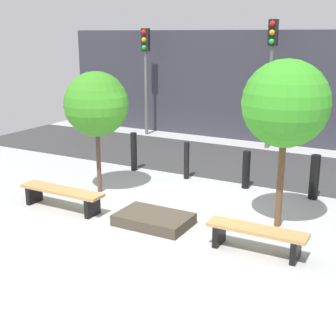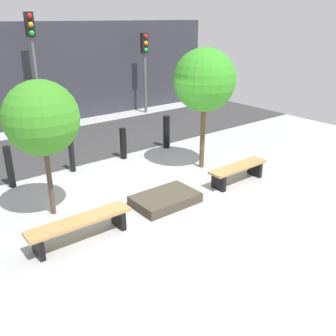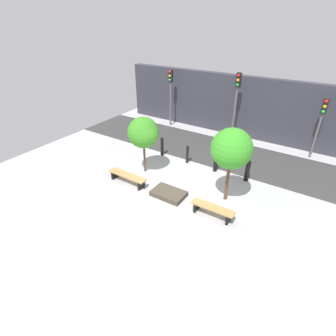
{
  "view_description": "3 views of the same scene",
  "coord_description": "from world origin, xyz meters",
  "px_view_note": "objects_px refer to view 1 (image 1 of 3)",
  "views": [
    {
      "loc": [
        4.28,
        -7.48,
        3.57
      ],
      "look_at": [
        0.13,
        0.09,
        1.08
      ],
      "focal_mm": 50.0,
      "sensor_mm": 36.0,
      "label": 1
    },
    {
      "loc": [
        -4.51,
        -6.07,
        3.85
      ],
      "look_at": [
        0.39,
        0.16,
        0.62
      ],
      "focal_mm": 40.0,
      "sensor_mm": 36.0,
      "label": 2
    },
    {
      "loc": [
        4.97,
        -7.91,
        6.68
      ],
      "look_at": [
        -0.37,
        0.28,
        1.01
      ],
      "focal_mm": 28.0,
      "sensor_mm": 36.0,
      "label": 3
    }
  ],
  "objects_px": {
    "planter_bed": "(154,219)",
    "tree_behind_left_bench": "(96,104)",
    "bench_right": "(256,235)",
    "bollard_right": "(314,177)",
    "bollard_left": "(187,160)",
    "traffic_light_mid_west": "(271,62)",
    "traffic_light_west": "(146,62)",
    "bench_left": "(62,194)",
    "bollard_far_left": "(134,152)",
    "tree_behind_right_bench": "(286,104)",
    "bollard_center": "(246,170)"
  },
  "relations": [
    {
      "from": "tree_behind_right_bench",
      "to": "bollard_far_left",
      "type": "xyz_separation_m",
      "value": [
        -4.49,
        1.89,
        -1.83
      ]
    },
    {
      "from": "traffic_light_west",
      "to": "traffic_light_mid_west",
      "type": "distance_m",
      "value": 4.53
    },
    {
      "from": "planter_bed",
      "to": "tree_behind_right_bench",
      "type": "distance_m",
      "value": 3.27
    },
    {
      "from": "planter_bed",
      "to": "bollard_far_left",
      "type": "distance_m",
      "value": 3.85
    },
    {
      "from": "bench_right",
      "to": "bollard_right",
      "type": "bearing_deg",
      "value": 84.82
    },
    {
      "from": "planter_bed",
      "to": "traffic_light_west",
      "type": "height_order",
      "value": "traffic_light_west"
    },
    {
      "from": "bench_left",
      "to": "bollard_left",
      "type": "xyz_separation_m",
      "value": [
        1.32,
        3.2,
        0.15
      ]
    },
    {
      "from": "tree_behind_left_bench",
      "to": "traffic_light_mid_west",
      "type": "bearing_deg",
      "value": 70.83
    },
    {
      "from": "bollard_center",
      "to": "traffic_light_west",
      "type": "height_order",
      "value": "traffic_light_west"
    },
    {
      "from": "tree_behind_right_bench",
      "to": "bollard_right",
      "type": "relative_size",
      "value": 3.13
    },
    {
      "from": "tree_behind_left_bench",
      "to": "traffic_light_mid_west",
      "type": "height_order",
      "value": "traffic_light_mid_west"
    },
    {
      "from": "bench_right",
      "to": "traffic_light_west",
      "type": "relative_size",
      "value": 0.45
    },
    {
      "from": "bench_left",
      "to": "tree_behind_left_bench",
      "type": "bearing_deg",
      "value": 90.51
    },
    {
      "from": "tree_behind_left_bench",
      "to": "traffic_light_west",
      "type": "bearing_deg",
      "value": 111.62
    },
    {
      "from": "tree_behind_left_bench",
      "to": "bollard_right",
      "type": "xyz_separation_m",
      "value": [
        4.49,
        1.89,
        -1.54
      ]
    },
    {
      "from": "bollard_right",
      "to": "traffic_light_west",
      "type": "relative_size",
      "value": 0.27
    },
    {
      "from": "tree_behind_left_bench",
      "to": "bench_left",
      "type": "bearing_deg",
      "value": -90.0
    },
    {
      "from": "bench_left",
      "to": "traffic_light_mid_west",
      "type": "distance_m",
      "value": 8.06
    },
    {
      "from": "bench_right",
      "to": "tree_behind_left_bench",
      "type": "bearing_deg",
      "value": 162.34
    },
    {
      "from": "tree_behind_left_bench",
      "to": "tree_behind_right_bench",
      "type": "relative_size",
      "value": 0.88
    },
    {
      "from": "tree_behind_right_bench",
      "to": "traffic_light_west",
      "type": "distance_m",
      "value": 9.01
    },
    {
      "from": "bollard_left",
      "to": "traffic_light_mid_west",
      "type": "distance_m",
      "value": 4.83
    },
    {
      "from": "planter_bed",
      "to": "traffic_light_west",
      "type": "distance_m",
      "value": 8.85
    },
    {
      "from": "tree_behind_left_bench",
      "to": "bollard_right",
      "type": "bearing_deg",
      "value": 22.83
    },
    {
      "from": "bench_left",
      "to": "tree_behind_left_bench",
      "type": "distance_m",
      "value": 2.16
    },
    {
      "from": "planter_bed",
      "to": "bollard_right",
      "type": "relative_size",
      "value": 1.4
    },
    {
      "from": "traffic_light_west",
      "to": "tree_behind_left_bench",
      "type": "bearing_deg",
      "value": -68.38
    },
    {
      "from": "traffic_light_mid_west",
      "to": "bench_right",
      "type": "bearing_deg",
      "value": -74.03
    },
    {
      "from": "bench_left",
      "to": "bench_right",
      "type": "relative_size",
      "value": 1.15
    },
    {
      "from": "bollard_center",
      "to": "traffic_light_west",
      "type": "bearing_deg",
      "value": 141.75
    },
    {
      "from": "tree_behind_right_bench",
      "to": "bollard_right",
      "type": "bearing_deg",
      "value": 82.14
    },
    {
      "from": "bollard_right",
      "to": "bollard_left",
      "type": "bearing_deg",
      "value": 180.0
    },
    {
      "from": "bench_right",
      "to": "bollard_far_left",
      "type": "height_order",
      "value": "bollard_far_left"
    },
    {
      "from": "bench_right",
      "to": "bollard_right",
      "type": "height_order",
      "value": "bollard_right"
    },
    {
      "from": "bench_right",
      "to": "tree_behind_left_bench",
      "type": "relative_size",
      "value": 0.61
    },
    {
      "from": "bench_left",
      "to": "planter_bed",
      "type": "height_order",
      "value": "bench_left"
    },
    {
      "from": "bollard_right",
      "to": "traffic_light_mid_west",
      "type": "bearing_deg",
      "value": 119.53
    },
    {
      "from": "bench_left",
      "to": "bollard_left",
      "type": "height_order",
      "value": "bollard_left"
    },
    {
      "from": "planter_bed",
      "to": "bench_left",
      "type": "bearing_deg",
      "value": -174.6
    },
    {
      "from": "bollard_far_left",
      "to": "bollard_right",
      "type": "relative_size",
      "value": 1.02
    },
    {
      "from": "bollard_far_left",
      "to": "bench_right",
      "type": "bearing_deg",
      "value": -35.44
    },
    {
      "from": "bollard_left",
      "to": "bollard_center",
      "type": "xyz_separation_m",
      "value": [
        1.58,
        0.0,
        -0.02
      ]
    },
    {
      "from": "bench_left",
      "to": "bollard_far_left",
      "type": "distance_m",
      "value": 3.21
    },
    {
      "from": "bench_left",
      "to": "bollard_far_left",
      "type": "bearing_deg",
      "value": 95.18
    },
    {
      "from": "planter_bed",
      "to": "tree_behind_left_bench",
      "type": "xyz_separation_m",
      "value": [
        -2.12,
        1.11,
        1.94
      ]
    },
    {
      "from": "planter_bed",
      "to": "tree_behind_right_bench",
      "type": "xyz_separation_m",
      "value": [
        2.12,
        1.11,
        2.24
      ]
    },
    {
      "from": "bollard_right",
      "to": "traffic_light_mid_west",
      "type": "relative_size",
      "value": 0.25
    },
    {
      "from": "bollard_far_left",
      "to": "bollard_left",
      "type": "xyz_separation_m",
      "value": [
        1.58,
        0.0,
        -0.04
      ]
    },
    {
      "from": "tree_behind_right_bench",
      "to": "traffic_light_west",
      "type": "height_order",
      "value": "traffic_light_west"
    },
    {
      "from": "tree_behind_left_bench",
      "to": "traffic_light_mid_west",
      "type": "xyz_separation_m",
      "value": [
        2.12,
        6.09,
        0.69
      ]
    }
  ]
}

